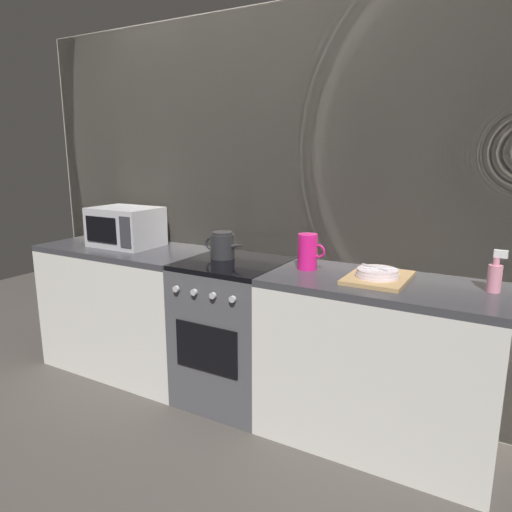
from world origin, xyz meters
TOP-DOWN VIEW (x-y plane):
  - ground_plane at (0.00, 0.00)m, footprint 8.00×8.00m
  - back_wall at (0.00, 0.32)m, footprint 3.60×0.05m
  - counter_left at (-0.90, 0.00)m, footprint 1.20×0.60m
  - stove_unit at (-0.00, -0.00)m, footprint 0.60×0.63m
  - counter_right at (0.90, 0.00)m, footprint 1.20×0.60m
  - microwave at (-0.91, 0.03)m, footprint 0.46×0.35m
  - kettle at (-0.11, 0.04)m, footprint 0.28×0.15m
  - pitcher at (0.46, 0.05)m, footprint 0.16×0.11m
  - dish_pile at (0.87, 0.02)m, footprint 0.30×0.40m
  - spray_bottle at (1.40, 0.08)m, footprint 0.08×0.06m

SIDE VIEW (x-z plane):
  - ground_plane at x=0.00m, z-range 0.00..0.00m
  - stove_unit at x=0.00m, z-range 0.00..0.90m
  - counter_left at x=-0.90m, z-range 0.00..0.90m
  - counter_right at x=0.90m, z-range 0.00..0.90m
  - dish_pile at x=0.87m, z-range 0.89..0.96m
  - spray_bottle at x=1.40m, z-range 0.88..1.08m
  - kettle at x=-0.11m, z-range 0.90..1.06m
  - pitcher at x=0.46m, z-range 0.90..1.10m
  - microwave at x=-0.91m, z-range 0.90..1.17m
  - back_wall at x=0.00m, z-range 0.00..2.40m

